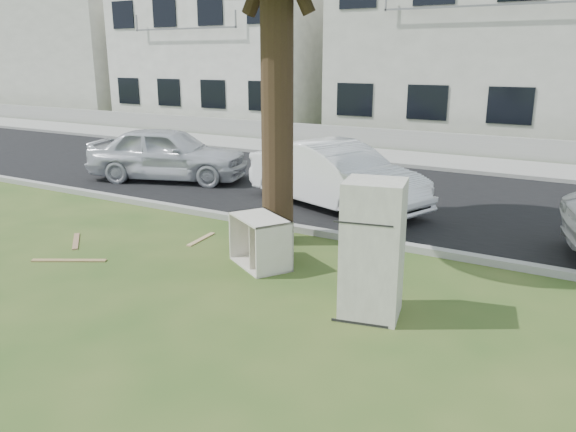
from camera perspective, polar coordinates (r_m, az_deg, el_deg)
The scene contains 16 objects.
ground at distance 8.23m, azimuth -5.19°, elevation -6.36°, with size 120.00×120.00×0.00m, color #2C4B1A.
road at distance 13.34m, azimuth 9.86°, elevation 2.14°, with size 120.00×7.00×0.01m, color black.
kerb_near at distance 10.21m, azimuth 2.78°, elevation -1.90°, with size 120.00×0.18×0.12m, color gray.
kerb_far at distance 16.65m, azimuth 14.20°, elevation 4.56°, with size 120.00×0.18×0.12m, color gray.
sidewalk at distance 18.03m, azimuth 15.52°, elevation 5.31°, with size 120.00×2.80×0.01m, color gray.
low_wall at distance 19.51m, azimuth 16.84°, elevation 6.99°, with size 120.00×0.15×0.70m, color gray.
townhouse_left at distance 28.85m, azimuth -4.75°, elevation 16.55°, with size 10.20×8.16×7.04m.
townhouse_center at distance 24.12m, azimuth 20.42°, elevation 16.31°, with size 11.22×8.16×7.44m.
filler_left at distance 38.90m, azimuth -22.07°, elevation 14.80°, with size 16.00×9.00×6.40m, color beige.
fridge at distance 6.87m, azimuth 8.59°, elevation -3.40°, with size 0.70×0.65×1.71m, color beige.
cabinet at distance 8.61m, azimuth -2.82°, elevation -2.57°, with size 0.99×0.62×0.77m, color beige.
plank_a at distance 9.53m, azimuth -21.36°, elevation -4.22°, with size 1.17×0.10×0.02m, color #9A7B4A.
plank_b at distance 10.48m, azimuth -20.74°, elevation -2.40°, with size 0.91×0.09×0.02m, color #926D4C.
plank_c at distance 10.02m, azimuth -8.82°, elevation -2.35°, with size 0.80×0.09×0.02m, color tan.
car_center at distance 11.98m, azimuth 4.81°, elevation 4.16°, with size 1.47×4.23×1.39m, color white.
car_left at distance 15.00m, azimuth -12.08°, elevation 6.22°, with size 1.65×4.11×1.40m, color silver.
Camera 1 is at (4.47, -6.19, 3.09)m, focal length 35.00 mm.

